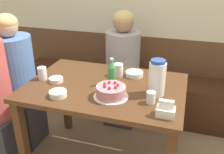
{
  "coord_description": "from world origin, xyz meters",
  "views": [
    {
      "loc": [
        0.55,
        -1.57,
        1.56
      ],
      "look_at": [
        0.04,
        0.05,
        0.78
      ],
      "focal_mm": 40.0,
      "sensor_mm": 36.0,
      "label": 1
    }
  ],
  "objects_px": {
    "birthday_cake": "(111,92)",
    "napkin_holder": "(166,110)",
    "glass_water_tall": "(118,70)",
    "glass_shot_small": "(42,73)",
    "water_pitcher": "(157,78)",
    "soju_bottle": "(112,72)",
    "bowl_soup_white": "(56,80)",
    "glass_tumbler_short": "(151,97)",
    "bowl_rice_small": "(134,74)",
    "person_pale_blue_shirt": "(122,72)",
    "bowl_side_dish": "(58,94)",
    "person_teal_shirt": "(16,85)",
    "bench_seat": "(130,94)"
  },
  "relations": [
    {
      "from": "person_teal_shirt",
      "to": "glass_shot_small",
      "type": "bearing_deg",
      "value": -15.23
    },
    {
      "from": "birthday_cake",
      "to": "bowl_soup_white",
      "type": "xyz_separation_m",
      "value": [
        -0.47,
        0.1,
        -0.02
      ]
    },
    {
      "from": "birthday_cake",
      "to": "glass_tumbler_short",
      "type": "relative_size",
      "value": 3.03
    },
    {
      "from": "birthday_cake",
      "to": "person_teal_shirt",
      "type": "xyz_separation_m",
      "value": [
        -0.94,
        0.21,
        -0.19
      ]
    },
    {
      "from": "soju_bottle",
      "to": "person_teal_shirt",
      "type": "relative_size",
      "value": 0.17
    },
    {
      "from": "glass_shot_small",
      "to": "bowl_rice_small",
      "type": "bearing_deg",
      "value": 21.99
    },
    {
      "from": "soju_bottle",
      "to": "bench_seat",
      "type": "bearing_deg",
      "value": 93.15
    },
    {
      "from": "birthday_cake",
      "to": "person_pale_blue_shirt",
      "type": "height_order",
      "value": "person_pale_blue_shirt"
    },
    {
      "from": "water_pitcher",
      "to": "soju_bottle",
      "type": "xyz_separation_m",
      "value": [
        -0.34,
        0.05,
        -0.02
      ]
    },
    {
      "from": "water_pitcher",
      "to": "bowl_side_dish",
      "type": "height_order",
      "value": "water_pitcher"
    },
    {
      "from": "birthday_cake",
      "to": "soju_bottle",
      "type": "distance_m",
      "value": 0.2
    },
    {
      "from": "soju_bottle",
      "to": "glass_shot_small",
      "type": "xyz_separation_m",
      "value": [
        -0.54,
        -0.07,
        -0.05
      ]
    },
    {
      "from": "water_pitcher",
      "to": "soju_bottle",
      "type": "height_order",
      "value": "water_pitcher"
    },
    {
      "from": "glass_shot_small",
      "to": "glass_water_tall",
      "type": "bearing_deg",
      "value": 23.97
    },
    {
      "from": "soju_bottle",
      "to": "birthday_cake",
      "type": "bearing_deg",
      "value": -74.08
    },
    {
      "from": "water_pitcher",
      "to": "glass_shot_small",
      "type": "height_order",
      "value": "water_pitcher"
    },
    {
      "from": "soju_bottle",
      "to": "bowl_side_dish",
      "type": "relative_size",
      "value": 1.75
    },
    {
      "from": "bench_seat",
      "to": "person_pale_blue_shirt",
      "type": "distance_m",
      "value": 0.38
    },
    {
      "from": "water_pitcher",
      "to": "bowl_rice_small",
      "type": "xyz_separation_m",
      "value": [
        -0.21,
        0.25,
        -0.1
      ]
    },
    {
      "from": "soju_bottle",
      "to": "bowl_side_dish",
      "type": "distance_m",
      "value": 0.41
    },
    {
      "from": "birthday_cake",
      "to": "napkin_holder",
      "type": "xyz_separation_m",
      "value": [
        0.38,
        -0.13,
        -0.0
      ]
    },
    {
      "from": "bench_seat",
      "to": "glass_water_tall",
      "type": "height_order",
      "value": "glass_water_tall"
    },
    {
      "from": "bowl_soup_white",
      "to": "bowl_rice_small",
      "type": "height_order",
      "value": "bowl_rice_small"
    },
    {
      "from": "glass_water_tall",
      "to": "glass_tumbler_short",
      "type": "height_order",
      "value": "glass_water_tall"
    },
    {
      "from": "water_pitcher",
      "to": "soju_bottle",
      "type": "distance_m",
      "value": 0.34
    },
    {
      "from": "bowl_soup_white",
      "to": "person_teal_shirt",
      "type": "distance_m",
      "value": 0.5
    },
    {
      "from": "soju_bottle",
      "to": "napkin_holder",
      "type": "distance_m",
      "value": 0.53
    },
    {
      "from": "water_pitcher",
      "to": "glass_shot_small",
      "type": "distance_m",
      "value": 0.88
    },
    {
      "from": "bowl_rice_small",
      "to": "bowl_side_dish",
      "type": "distance_m",
      "value": 0.64
    },
    {
      "from": "bench_seat",
      "to": "birthday_cake",
      "type": "relative_size",
      "value": 10.61
    },
    {
      "from": "bowl_rice_small",
      "to": "bowl_side_dish",
      "type": "height_order",
      "value": "bowl_side_dish"
    },
    {
      "from": "napkin_holder",
      "to": "person_teal_shirt",
      "type": "distance_m",
      "value": 1.37
    },
    {
      "from": "napkin_holder",
      "to": "person_teal_shirt",
      "type": "xyz_separation_m",
      "value": [
        -1.32,
        0.33,
        -0.19
      ]
    },
    {
      "from": "glass_shot_small",
      "to": "person_teal_shirt",
      "type": "relative_size",
      "value": 0.08
    },
    {
      "from": "birthday_cake",
      "to": "soju_bottle",
      "type": "xyz_separation_m",
      "value": [
        -0.05,
        0.18,
        0.06
      ]
    },
    {
      "from": "glass_water_tall",
      "to": "glass_tumbler_short",
      "type": "distance_m",
      "value": 0.48
    },
    {
      "from": "bowl_rice_small",
      "to": "glass_shot_small",
      "type": "distance_m",
      "value": 0.72
    },
    {
      "from": "person_pale_blue_shirt",
      "to": "bowl_rice_small",
      "type": "bearing_deg",
      "value": 26.24
    },
    {
      "from": "soju_bottle",
      "to": "glass_shot_small",
      "type": "relative_size",
      "value": 2.14
    },
    {
      "from": "glass_water_tall",
      "to": "glass_tumbler_short",
      "type": "relative_size",
      "value": 1.26
    },
    {
      "from": "water_pitcher",
      "to": "glass_tumbler_short",
      "type": "xyz_separation_m",
      "value": [
        -0.01,
        -0.13,
        -0.08
      ]
    },
    {
      "from": "soju_bottle",
      "to": "bowl_soup_white",
      "type": "height_order",
      "value": "soju_bottle"
    },
    {
      "from": "soju_bottle",
      "to": "glass_shot_small",
      "type": "distance_m",
      "value": 0.55
    },
    {
      "from": "glass_water_tall",
      "to": "glass_shot_small",
      "type": "height_order",
      "value": "glass_water_tall"
    },
    {
      "from": "birthday_cake",
      "to": "bowl_rice_small",
      "type": "bearing_deg",
      "value": 79.0
    },
    {
      "from": "napkin_holder",
      "to": "glass_tumbler_short",
      "type": "distance_m",
      "value": 0.17
    },
    {
      "from": "bench_seat",
      "to": "bowl_rice_small",
      "type": "xyz_separation_m",
      "value": [
        0.17,
        -0.6,
        0.53
      ]
    },
    {
      "from": "glass_water_tall",
      "to": "water_pitcher",
      "type": "bearing_deg",
      "value": -33.71
    },
    {
      "from": "birthday_cake",
      "to": "glass_shot_small",
      "type": "xyz_separation_m",
      "value": [
        -0.6,
        0.11,
        0.01
      ]
    },
    {
      "from": "bowl_rice_small",
      "to": "glass_shot_small",
      "type": "bearing_deg",
      "value": -158.01
    }
  ]
}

